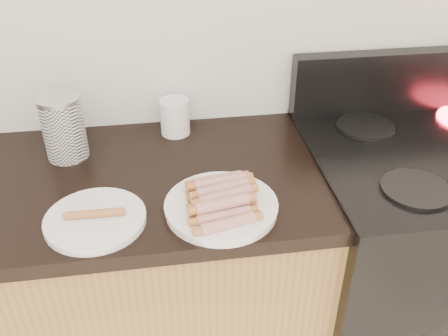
{
  "coord_description": "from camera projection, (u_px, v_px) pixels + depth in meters",
  "views": [
    {
      "loc": [
        -0.03,
        0.55,
        1.66
      ],
      "look_at": [
        0.13,
        1.62,
        0.95
      ],
      "focal_mm": 40.0,
      "sensor_mm": 36.0,
      "label": 1
    }
  ],
  "objects": [
    {
      "name": "stove_panel",
      "position": [
        406.0,
        80.0,
        1.62
      ],
      "size": [
        0.76,
        0.06,
        0.2
      ],
      "primitive_type": "cube",
      "color": "black",
      "rests_on": "stove"
    },
    {
      "name": "main_plate",
      "position": [
        221.0,
        208.0,
        1.22
      ],
      "size": [
        0.32,
        0.32,
        0.02
      ],
      "primitive_type": "cylinder",
      "rotation": [
        0.0,
        0.0,
        0.18
      ],
      "color": "white",
      "rests_on": "counter_slab"
    },
    {
      "name": "burner_far_left",
      "position": [
        365.0,
        126.0,
        1.56
      ],
      "size": [
        0.18,
        0.18,
        0.01
      ],
      "primitive_type": "cylinder",
      "color": "black",
      "rests_on": "stove"
    },
    {
      "name": "plain_sausages",
      "position": [
        94.0,
        214.0,
        1.17
      ],
      "size": [
        0.13,
        0.02,
        0.02
      ],
      "rotation": [
        0.0,
        0.0,
        -0.02
      ],
      "color": "#AD6433",
      "rests_on": "side_plate"
    },
    {
      "name": "side_plate",
      "position": [
        95.0,
        220.0,
        1.18
      ],
      "size": [
        0.32,
        0.32,
        0.02
      ],
      "primitive_type": "cylinder",
      "rotation": [
        0.0,
        0.0,
        -0.42
      ],
      "color": "silver",
      "rests_on": "counter_slab"
    },
    {
      "name": "burner_near_left",
      "position": [
        416.0,
        189.0,
        1.28
      ],
      "size": [
        0.18,
        0.18,
        0.01
      ],
      "primitive_type": "cylinder",
      "color": "black",
      "rests_on": "stove"
    },
    {
      "name": "canister",
      "position": [
        64.0,
        127.0,
        1.39
      ],
      "size": [
        0.12,
        0.12,
        0.19
      ],
      "rotation": [
        0.0,
        0.0,
        -0.42
      ],
      "color": "silver",
      "rests_on": "counter_slab"
    },
    {
      "name": "mug",
      "position": [
        175.0,
        117.0,
        1.52
      ],
      "size": [
        0.11,
        0.11,
        0.11
      ],
      "primitive_type": "cylinder",
      "rotation": [
        0.0,
        0.0,
        0.31
      ],
      "color": "white",
      "rests_on": "counter_slab"
    },
    {
      "name": "hotdog_pile",
      "position": [
        221.0,
        198.0,
        1.2
      ],
      "size": [
        0.13,
        0.23,
        0.05
      ],
      "rotation": [
        0.0,
        0.0,
        0.18
      ],
      "color": "maroon",
      "rests_on": "main_plate"
    },
    {
      "name": "stove",
      "position": [
        411.0,
        266.0,
        1.69
      ],
      "size": [
        0.76,
        0.65,
        0.91
      ],
      "color": "black",
      "rests_on": "floor"
    }
  ]
}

